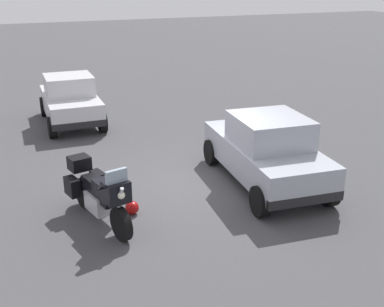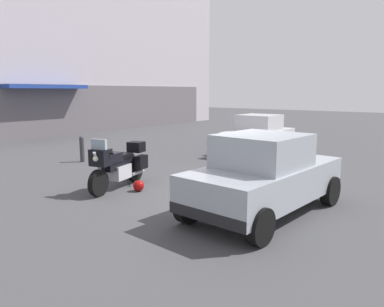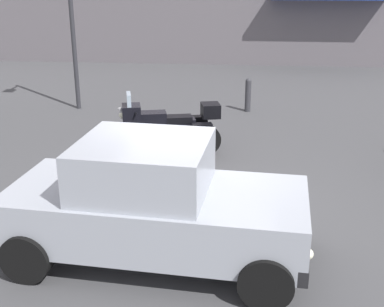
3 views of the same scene
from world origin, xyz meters
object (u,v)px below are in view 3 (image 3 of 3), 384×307
object	(u,v)px
car_hatchback_near	(154,203)
bollard_curbside	(248,94)
streetlamp_curbside	(69,0)
helmet	(167,161)
motorcycle	(168,128)

from	to	relation	value
car_hatchback_near	bollard_curbside	distance (m)	7.74
car_hatchback_near	streetlamp_curbside	size ratio (longest dim) A/B	0.83
car_hatchback_near	bollard_curbside	bearing A→B (deg)	85.28
streetlamp_curbside	helmet	bearing A→B (deg)	-52.71
bollard_curbside	car_hatchback_near	bearing A→B (deg)	-99.36
car_hatchback_near	streetlamp_curbside	distance (m)	8.38
car_hatchback_near	helmet	bearing A→B (deg)	100.24
helmet	car_hatchback_near	size ratio (longest dim) A/B	0.07
motorcycle	helmet	bearing A→B (deg)	80.88
helmet	bollard_curbside	size ratio (longest dim) A/B	0.31
motorcycle	streetlamp_curbside	distance (m)	5.15
helmet	bollard_curbside	bearing A→B (deg)	70.20
helmet	car_hatchback_near	xyz separation A→B (m)	(0.32, -3.25, 0.67)
bollard_curbside	helmet	bearing A→B (deg)	-109.80
motorcycle	streetlamp_curbside	bearing A→B (deg)	-62.51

